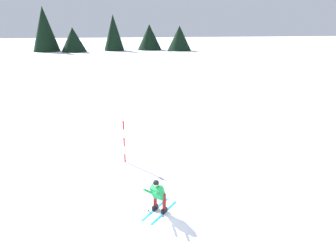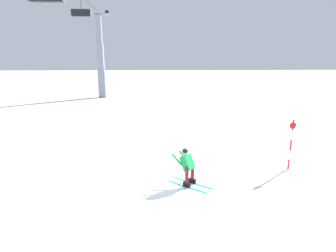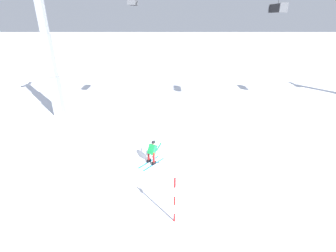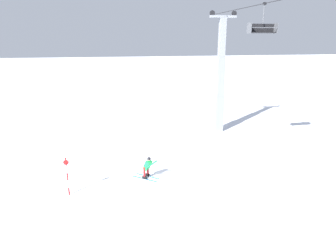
% 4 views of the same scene
% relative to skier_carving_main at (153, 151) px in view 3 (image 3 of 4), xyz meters
% --- Properties ---
extents(ground_plane, '(260.00, 260.00, 0.00)m').
position_rel_skier_carving_main_xyz_m(ground_plane, '(0.57, 0.78, -0.78)').
color(ground_plane, white).
extents(skier_carving_main, '(1.46, 1.63, 1.50)m').
position_rel_skier_carving_main_xyz_m(skier_carving_main, '(0.00, 0.00, 0.00)').
color(skier_carving_main, '#198CCC').
rests_on(skier_carving_main, ground_plane).
extents(lift_tower_near, '(0.75, 2.38, 10.47)m').
position_rel_skier_carving_main_xyz_m(lift_tower_near, '(-8.49, 7.71, 3.56)').
color(lift_tower_near, gray).
rests_on(lift_tower_near, ground_plane).
extents(chairlift_seat_nearest, '(0.61, 1.86, 1.84)m').
position_rel_skier_carving_main_xyz_m(chairlift_seat_nearest, '(-1.73, 7.71, 8.07)').
color(chairlift_seat_nearest, black).
extents(chairlift_seat_second, '(0.61, 2.15, 2.32)m').
position_rel_skier_carving_main_xyz_m(chairlift_seat_second, '(8.88, 7.71, 7.61)').
color(chairlift_seat_second, black).
extents(trail_marker_pole, '(0.07, 0.28, 2.17)m').
position_rel_skier_carving_main_xyz_m(trail_marker_pole, '(1.16, -4.51, 0.39)').
color(trail_marker_pole, red).
rests_on(trail_marker_pole, ground_plane).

